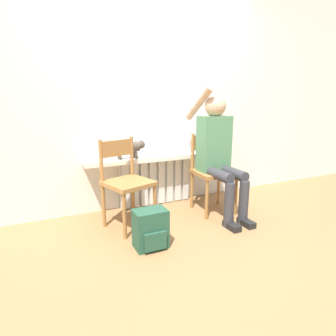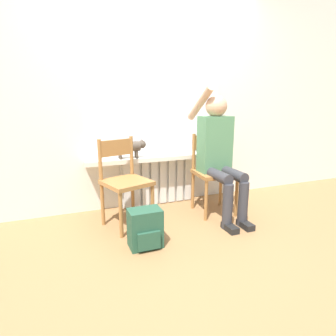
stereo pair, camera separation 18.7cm
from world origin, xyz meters
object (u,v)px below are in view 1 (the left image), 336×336
object	(u,v)px
cat	(129,147)
backpack	(151,229)
chair_right	(212,171)
chair_left	(126,181)
person	(218,149)

from	to	relation	value
cat	backpack	xyz separation A→B (m)	(-0.09, -0.85, -0.58)
chair_right	cat	bearing A→B (deg)	161.98
chair_left	chair_right	distance (m)	1.00
person	cat	size ratio (longest dim) A/B	3.03
person	backpack	xyz separation A→B (m)	(-0.94, -0.40, -0.57)
chair_left	backpack	distance (m)	0.59
chair_left	backpack	world-z (taller)	chair_left
person	cat	distance (m)	0.96
chair_left	chair_right	size ratio (longest dim) A/B	1.00
chair_right	cat	xyz separation A→B (m)	(-0.85, 0.34, 0.28)
chair_right	person	distance (m)	0.28
person	backpack	size ratio (longest dim) A/B	4.12
cat	backpack	bearing A→B (deg)	-96.39
backpack	chair_right	bearing A→B (deg)	28.18
chair_right	chair_left	bearing A→B (deg)	-176.18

